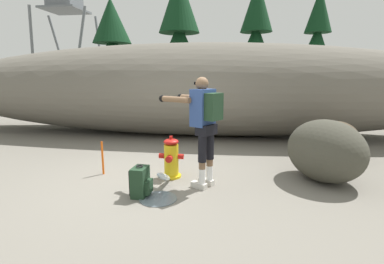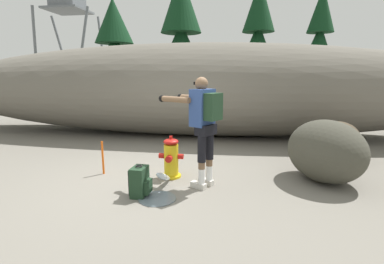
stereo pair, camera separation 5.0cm
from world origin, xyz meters
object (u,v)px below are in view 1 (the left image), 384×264
boulder_large (334,141)px  survey_stake (103,158)px  boulder_mid (325,151)px  utility_worker (203,118)px  fire_hydrant (171,159)px  spare_backpack (141,182)px

boulder_large → survey_stake: bearing=-161.7°
boulder_large → survey_stake: 4.58m
boulder_large → boulder_mid: size_ratio=0.80×
boulder_large → boulder_mid: bearing=-114.1°
boulder_mid → boulder_large: bearing=65.9°
boulder_large → utility_worker: bearing=-145.4°
utility_worker → boulder_mid: 2.14m
utility_worker → boulder_mid: size_ratio=1.26×
survey_stake → fire_hydrant: bearing=1.3°
fire_hydrant → spare_backpack: size_ratio=1.55×
fire_hydrant → utility_worker: size_ratio=0.42×
survey_stake → spare_backpack: bearing=-40.3°
spare_backpack → utility_worker: bearing=34.3°
fire_hydrant → survey_stake: fire_hydrant is taller
utility_worker → survey_stake: 2.01m
spare_backpack → boulder_mid: size_ratio=0.34×
fire_hydrant → survey_stake: size_ratio=1.22×
spare_backpack → survey_stake: bearing=143.3°
fire_hydrant → utility_worker: 1.02m
fire_hydrant → utility_worker: utility_worker is taller
boulder_large → boulder_mid: 1.33m
utility_worker → spare_backpack: (-0.86, -0.51, -0.88)m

